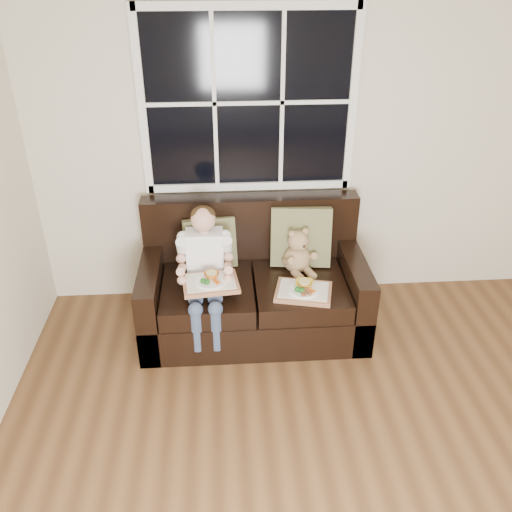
{
  "coord_description": "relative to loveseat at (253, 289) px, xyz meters",
  "views": [
    {
      "loc": [
        -0.79,
        -1.54,
        2.64
      ],
      "look_at": [
        -0.56,
        1.85,
        0.7
      ],
      "focal_mm": 38.0,
      "sensor_mm": 36.0,
      "label": 1
    }
  ],
  "objects": [
    {
      "name": "pillow_left",
      "position": [
        -0.32,
        0.15,
        0.34
      ],
      "size": [
        0.42,
        0.25,
        0.41
      ],
      "rotation": [
        -0.21,
        0.0,
        0.18
      ],
      "color": "brown",
      "rests_on": "loveseat"
    },
    {
      "name": "tray_right",
      "position": [
        0.35,
        -0.3,
        0.17
      ],
      "size": [
        0.46,
        0.39,
        0.09
      ],
      "rotation": [
        0.0,
        0.0,
        -0.23
      ],
      "color": "#B1724F",
      "rests_on": "loveseat"
    },
    {
      "name": "teddy_bear",
      "position": [
        0.35,
        0.02,
        0.29
      ],
      "size": [
        0.26,
        0.31,
        0.38
      ],
      "rotation": [
        0.0,
        0.0,
        0.33
      ],
      "color": "tan",
      "rests_on": "loveseat"
    },
    {
      "name": "room_walls",
      "position": [
        0.57,
        -2.02,
        1.28
      ],
      "size": [
        4.52,
        5.02,
        2.71
      ],
      "color": "beige",
      "rests_on": "ground"
    },
    {
      "name": "window_back",
      "position": [
        -0.0,
        0.46,
        1.34
      ],
      "size": [
        1.62,
        0.04,
        1.37
      ],
      "color": "black",
      "rests_on": "room_walls"
    },
    {
      "name": "pillow_right",
      "position": [
        0.39,
        0.15,
        0.37
      ],
      "size": [
        0.49,
        0.26,
        0.48
      ],
      "rotation": [
        -0.21,
        0.0,
        -0.1
      ],
      "color": "brown",
      "rests_on": "loveseat"
    },
    {
      "name": "tray_left",
      "position": [
        -0.32,
        -0.29,
        0.26
      ],
      "size": [
        0.42,
        0.34,
        0.09
      ],
      "rotation": [
        0.0,
        0.0,
        0.12
      ],
      "color": "#B1724F",
      "rests_on": "child"
    },
    {
      "name": "child",
      "position": [
        -0.36,
        -0.12,
        0.34
      ],
      "size": [
        0.4,
        0.6,
        0.9
      ],
      "color": "white",
      "rests_on": "loveseat"
    },
    {
      "name": "loveseat",
      "position": [
        0.0,
        0.0,
        0.0
      ],
      "size": [
        1.7,
        0.92,
        0.96
      ],
      "color": "black",
      "rests_on": "ground"
    }
  ]
}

